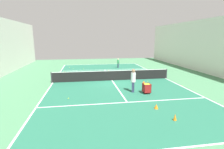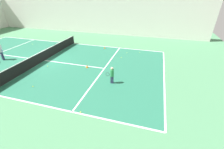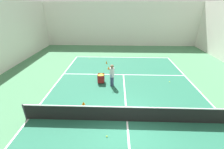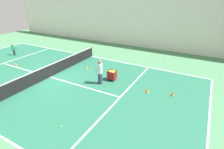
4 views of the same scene
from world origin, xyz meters
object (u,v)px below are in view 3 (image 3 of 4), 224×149
ball_cart (101,77)px  training_cone_1 (109,68)px  tennis_net (128,114)px  coach_at_net (112,74)px

ball_cart → training_cone_1: (0.47, 2.90, -0.39)m
tennis_net → training_cone_1: (-1.43, 7.38, -0.37)m
tennis_net → ball_cart: 4.86m
training_cone_1 → tennis_net: bearing=-79.0°
coach_at_net → ball_cart: 1.14m
training_cone_1 → coach_at_net: bearing=-82.4°
coach_at_net → training_cone_1: bearing=-150.9°
tennis_net → ball_cart: size_ratio=14.99×
ball_cart → training_cone_1: bearing=80.9°
tennis_net → coach_at_net: 4.16m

